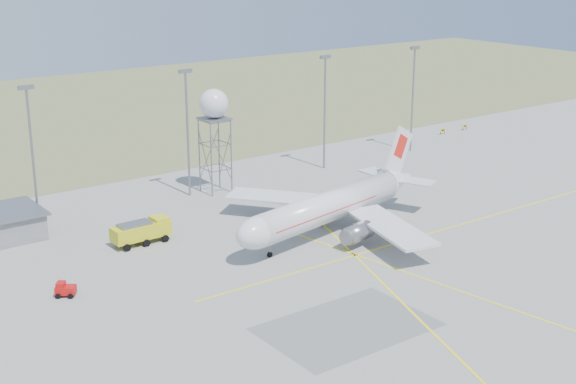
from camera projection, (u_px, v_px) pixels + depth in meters
grass_strip at (73, 114)px, 192.79m from camera, size 400.00×120.00×0.03m
mast_a at (32, 145)px, 112.50m from camera, size 2.20×0.50×20.50m
mast_b at (187, 122)px, 126.70m from camera, size 2.20×0.50×20.50m
mast_c at (325, 103)px, 142.60m from camera, size 2.20×0.50×20.50m
mast_d at (413, 90)px, 155.10m from camera, size 2.20×0.50×20.50m
taxi_sign_near at (443, 130)px, 171.86m from camera, size 1.60×0.17×1.20m
taxi_sign_far at (465, 126)px, 175.84m from camera, size 1.60×0.17×1.20m
airliner_main at (330, 207)px, 111.94m from camera, size 37.60×36.01×12.85m
radar_tower at (215, 135)px, 129.38m from camera, size 4.72×4.72×17.09m
fire_truck at (143, 232)px, 108.86m from camera, size 8.16×3.37×3.24m
baggage_tug at (65, 291)px, 92.65m from camera, size 2.72×2.67×1.74m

